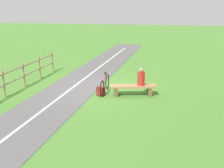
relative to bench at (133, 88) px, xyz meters
The scene contains 8 objects.
ground_plane 1.76m from the bench, 21.86° to the right, with size 80.00×80.00×0.00m, color #477A2D.
paved_path 4.60m from the bench, 47.02° to the left, with size 2.44×36.00×0.02m, color #565454.
path_centre_line 4.59m from the bench, 47.02° to the left, with size 0.10×32.00×0.00m, color silver.
bench is the anchor object (origin of this frame).
person_seated 0.57m from the bench, 167.20° to the right, with size 0.37×0.37×0.75m.
bicycle 1.29m from the bench, ahead, with size 0.08×1.71×0.86m.
backpack 1.39m from the bench, 11.76° to the left, with size 0.39×0.37×0.39m.
fence_roadside 5.26m from the bench, ahead, with size 0.44×7.60×1.16m.
Camera 1 is at (-2.75, 11.17, 3.75)m, focal length 41.71 mm.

